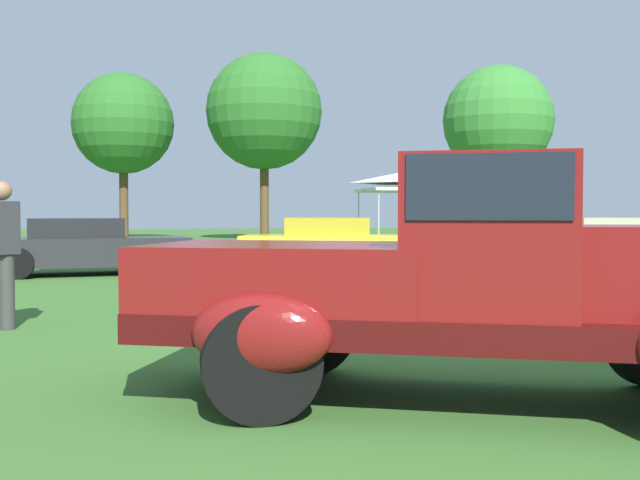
{
  "coord_description": "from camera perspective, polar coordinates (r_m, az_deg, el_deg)",
  "views": [
    {
      "loc": [
        -2.2,
        -5.05,
        1.32
      ],
      "look_at": [
        -0.45,
        3.09,
        1.02
      ],
      "focal_mm": 41.11,
      "sensor_mm": 36.0,
      "label": 1
    }
  ],
  "objects": [
    {
      "name": "treeline_center",
      "position": [
        36.9,
        -4.37,
        9.91
      ],
      "size": [
        5.74,
        5.74,
        9.25
      ],
      "color": "brown",
      "rests_on": "ground_plane"
    },
    {
      "name": "spectator_between_cars",
      "position": [
        10.37,
        7.37,
        -0.2
      ],
      "size": [
        0.4,
        0.47,
        1.69
      ],
      "color": "#383838",
      "rests_on": "ground_plane"
    },
    {
      "name": "show_car_yellow",
      "position": [
        17.56,
        1.1,
        -0.28
      ],
      "size": [
        4.76,
        2.79,
        1.22
      ],
      "color": "yellow",
      "rests_on": "ground_plane"
    },
    {
      "name": "show_car_charcoal",
      "position": [
        16.62,
        -17.93,
        -0.52
      ],
      "size": [
        4.55,
        2.21,
        1.22
      ],
      "color": "#28282D",
      "rests_on": "ground_plane"
    },
    {
      "name": "spectator_near_truck",
      "position": [
        9.12,
        -23.46,
        -0.66
      ],
      "size": [
        0.43,
        0.47,
        1.69
      ],
      "color": "#383838",
      "rests_on": "ground_plane"
    },
    {
      "name": "ground_plane",
      "position": [
        5.66,
        11.34,
        -11.45
      ],
      "size": [
        120.0,
        120.0,
        0.0
      ],
      "primitive_type": "plane",
      "color": "#386628"
    },
    {
      "name": "canopy_tent_left_field",
      "position": [
        24.6,
        6.5,
        4.62
      ],
      "size": [
        2.7,
        2.7,
        2.71
      ],
      "color": "#B7B7BC",
      "rests_on": "ground_plane"
    },
    {
      "name": "show_car_cream",
      "position": [
        19.23,
        21.32,
        -0.22
      ],
      "size": [
        4.17,
        1.77,
        1.22
      ],
      "color": "beige",
      "rests_on": "ground_plane"
    },
    {
      "name": "treeline_mid_right",
      "position": [
        41.65,
        13.67,
        9.0
      ],
      "size": [
        5.99,
        5.99,
        9.4
      ],
      "color": "brown",
      "rests_on": "ground_plane"
    },
    {
      "name": "treeline_mid_left",
      "position": [
        38.35,
        -15.08,
        8.71
      ],
      "size": [
        5.03,
        5.03,
        8.35
      ],
      "color": "brown",
      "rests_on": "ground_plane"
    },
    {
      "name": "feature_pickup_truck",
      "position": [
        5.17,
        11.75,
        -2.98
      ],
      "size": [
        4.7,
        3.11,
        1.7
      ],
      "color": "#400B0B",
      "rests_on": "ground_plane"
    }
  ]
}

